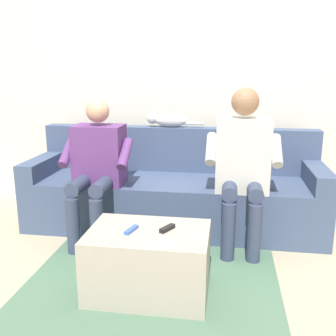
% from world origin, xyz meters
% --- Properties ---
extents(ground_plane, '(8.00, 8.00, 0.00)m').
position_xyz_m(ground_plane, '(0.00, 0.60, 0.00)').
color(ground_plane, tan).
extents(back_wall, '(5.11, 0.06, 2.79)m').
position_xyz_m(back_wall, '(0.00, -0.66, 1.40)').
color(back_wall, beige).
rests_on(back_wall, ground).
extents(couch, '(2.47, 0.76, 0.82)m').
position_xyz_m(couch, '(0.00, -0.12, 0.29)').
color(couch, '#3D4C6B').
rests_on(couch, ground).
extents(coffee_table, '(0.71, 0.49, 0.40)m').
position_xyz_m(coffee_table, '(0.00, 0.99, 0.20)').
color(coffee_table, '#A89E8E').
rests_on(coffee_table, ground).
extents(person_left_seated, '(0.55, 0.54, 1.20)m').
position_xyz_m(person_left_seated, '(-0.56, 0.20, 0.67)').
color(person_left_seated, beige).
rests_on(person_left_seated, ground).
extents(person_right_seated, '(0.54, 0.57, 1.11)m').
position_xyz_m(person_right_seated, '(0.56, 0.24, 0.62)').
color(person_right_seated, '#5B3370').
rests_on(person_right_seated, ground).
extents(cat_on_backrest, '(0.52, 0.12, 0.14)m').
position_xyz_m(cat_on_backrest, '(0.10, -0.38, 0.89)').
color(cat_on_backrest, silver).
rests_on(cat_on_backrest, couch).
extents(remote_blue, '(0.06, 0.13, 0.02)m').
position_xyz_m(remote_blue, '(0.10, 1.01, 0.41)').
color(remote_blue, '#3860B7').
rests_on(remote_blue, coffee_table).
extents(remote_black, '(0.08, 0.12, 0.03)m').
position_xyz_m(remote_black, '(-0.11, 0.97, 0.41)').
color(remote_black, black).
rests_on(remote_black, coffee_table).
extents(remote_white, '(0.11, 0.13, 0.02)m').
position_xyz_m(remote_white, '(-0.12, 1.14, 0.41)').
color(remote_white, white).
rests_on(remote_white, coffee_table).
extents(floor_rug, '(1.60, 1.53, 0.01)m').
position_xyz_m(floor_rug, '(0.00, 0.86, 0.00)').
color(floor_rug, '#4C7056').
rests_on(floor_rug, ground).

